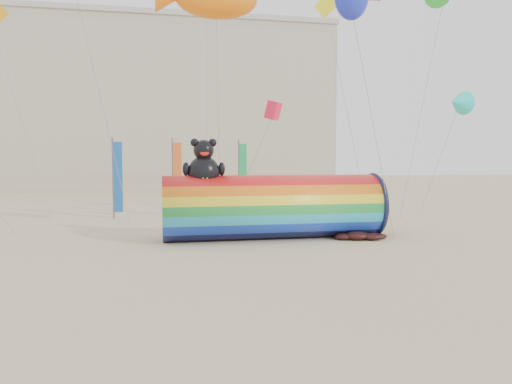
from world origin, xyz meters
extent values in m
plane|color=#CCB58C|center=(0.00, 0.00, 0.00)|extent=(160.00, 160.00, 0.00)
cube|color=#B7AD99|center=(-12.00, 46.00, 10.00)|extent=(60.00, 15.00, 20.00)
cube|color=#28303D|center=(-12.00, 38.44, 10.50)|extent=(59.50, 0.12, 17.00)
cube|color=#B2ADA0|center=(-12.00, 46.00, 20.30)|extent=(60.40, 15.40, 0.60)
cylinder|color=red|center=(1.74, 3.46, 1.53)|extent=(10.52, 3.07, 3.07)
torus|color=#0F1438|center=(6.89, 3.46, 1.53)|extent=(0.21, 3.22, 3.22)
cylinder|color=black|center=(7.01, 3.46, 1.53)|extent=(0.05, 3.04, 3.04)
ellipsoid|color=black|center=(-1.59, 3.46, 3.20)|extent=(1.50, 1.34, 1.58)
ellipsoid|color=orange|center=(-1.59, 2.98, 3.11)|extent=(0.77, 0.34, 0.67)
sphere|color=black|center=(-1.59, 3.46, 4.25)|extent=(0.96, 0.96, 0.96)
sphere|color=black|center=(-2.01, 3.46, 4.60)|extent=(0.39, 0.39, 0.39)
sphere|color=black|center=(-1.17, 3.46, 4.60)|extent=(0.39, 0.39, 0.39)
ellipsoid|color=red|center=(-1.59, 3.07, 4.12)|extent=(0.42, 0.15, 0.27)
ellipsoid|color=black|center=(-2.43, 3.37, 3.37)|extent=(0.32, 0.32, 0.63)
ellipsoid|color=black|center=(-0.76, 3.37, 3.37)|extent=(0.32, 0.32, 0.63)
imported|color=slate|center=(4.90, 3.18, 0.75)|extent=(0.61, 0.47, 1.50)
ellipsoid|color=#3F100B|center=(5.53, 2.18, 0.20)|extent=(1.17, 0.99, 0.41)
ellipsoid|color=#3F100B|center=(6.23, 1.98, 0.17)|extent=(0.99, 0.84, 0.34)
ellipsoid|color=#3F100B|center=(4.93, 2.33, 0.16)|extent=(0.91, 0.77, 0.32)
ellipsoid|color=#3F100B|center=(5.83, 2.58, 0.14)|extent=(0.78, 0.66, 0.27)
ellipsoid|color=#3F100B|center=(6.73, 2.28, 0.13)|extent=(0.73, 0.62, 0.25)
cylinder|color=#59595E|center=(-6.46, 13.11, 2.60)|extent=(0.10, 0.10, 5.20)
cube|color=#1654A9|center=(-6.15, 13.11, 2.65)|extent=(0.56, 0.06, 4.50)
cylinder|color=#59595E|center=(-2.68, 13.75, 2.60)|extent=(0.10, 0.10, 5.20)
cube|color=#E05C1F|center=(-2.37, 13.75, 2.65)|extent=(0.56, 0.06, 4.50)
cylinder|color=#59595E|center=(2.16, 16.07, 2.60)|extent=(0.10, 0.10, 5.20)
cube|color=#189D4E|center=(2.47, 16.07, 2.65)|extent=(0.56, 0.06, 4.50)
cube|color=#FF1C44|center=(2.61, 7.14, 6.50)|extent=(0.62, 0.62, 0.99)
cube|color=yellow|center=(5.84, 7.56, 12.51)|extent=(0.89, 0.06, 1.25)
cone|color=#1CE3DE|center=(13.39, 6.33, 7.07)|extent=(1.36, 1.36, 1.23)
camera|label=1|loc=(-3.82, -19.85, 3.92)|focal=35.00mm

